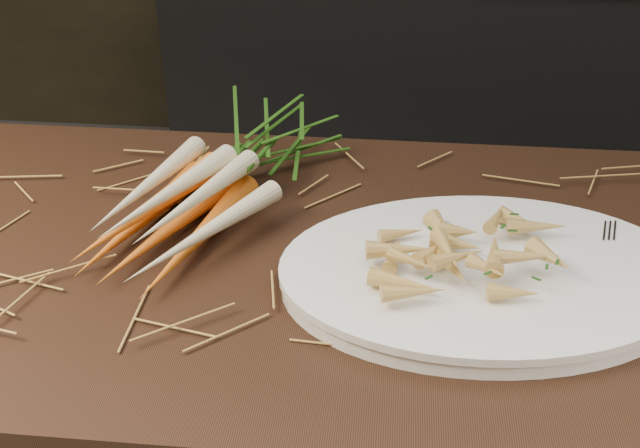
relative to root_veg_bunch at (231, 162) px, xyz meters
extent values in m
cube|color=black|center=(0.37, 1.73, -0.55)|extent=(1.80, 0.60, 0.80)
cone|color=#E24C10|center=(-0.10, -0.12, -0.03)|extent=(0.13, 0.29, 0.04)
cone|color=#E24C10|center=(-0.06, -0.14, -0.03)|extent=(0.15, 0.29, 0.04)
cone|color=#E24C10|center=(-0.01, -0.16, -0.03)|extent=(0.12, 0.30, 0.04)
cone|color=#E24C10|center=(-0.08, -0.14, 0.00)|extent=(0.16, 0.29, 0.04)
cone|color=beige|center=(-0.09, -0.12, 0.02)|extent=(0.10, 0.28, 0.05)
cone|color=beige|center=(-0.05, -0.14, 0.03)|extent=(0.14, 0.27, 0.04)
cone|color=beige|center=(-0.02, -0.15, 0.02)|extent=(0.13, 0.27, 0.05)
cone|color=beige|center=(0.00, -0.19, 0.00)|extent=(0.17, 0.25, 0.03)
ellipsoid|color=#2F6E15|center=(0.04, 0.09, 0.00)|extent=(0.26, 0.30, 0.10)
cube|color=silver|center=(0.54, -0.21, -0.02)|extent=(0.06, 0.19, 0.00)
camera|label=1|loc=(0.24, -1.04, 0.56)|focal=45.00mm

